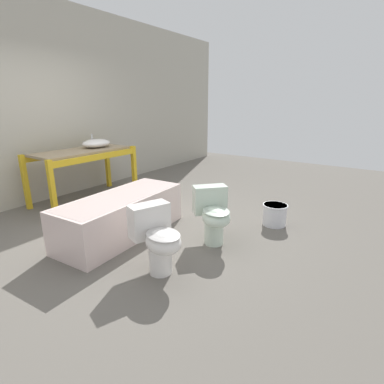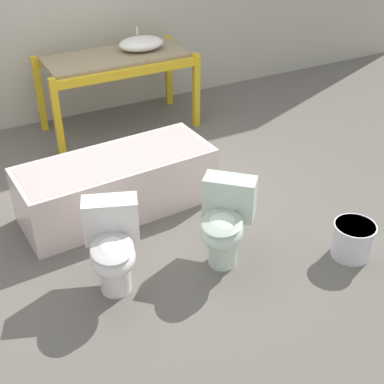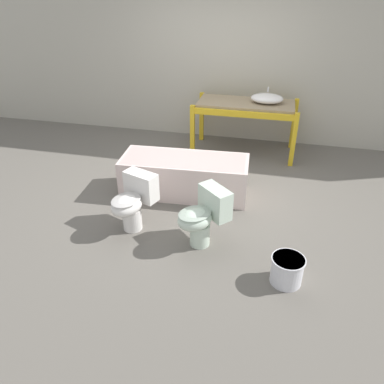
{
  "view_description": "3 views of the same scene",
  "coord_description": "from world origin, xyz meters",
  "px_view_note": "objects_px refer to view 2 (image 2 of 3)",
  "views": [
    {
      "loc": [
        -2.44,
        -2.95,
        1.62
      ],
      "look_at": [
        0.18,
        -1.15,
        0.66
      ],
      "focal_mm": 28.0,
      "sensor_mm": 36.0,
      "label": 1
    },
    {
      "loc": [
        -1.34,
        -4.07,
        2.74
      ],
      "look_at": [
        0.22,
        -1.1,
        0.58
      ],
      "focal_mm": 50.0,
      "sensor_mm": 36.0,
      "label": 2
    },
    {
      "loc": [
        1.05,
        -4.61,
        2.65
      ],
      "look_at": [
        0.26,
        -1.22,
        0.6
      ],
      "focal_mm": 35.0,
      "sensor_mm": 36.0,
      "label": 3
    }
  ],
  "objects_px": {
    "toilet_far": "(225,222)",
    "bucket_white": "(353,239)",
    "sink_basin": "(141,43)",
    "bathtub_main": "(117,181)",
    "toilet_near": "(113,246)"
  },
  "relations": [
    {
      "from": "toilet_far",
      "to": "bucket_white",
      "type": "distance_m",
      "value": 1.04
    },
    {
      "from": "sink_basin",
      "to": "bucket_white",
      "type": "height_order",
      "value": "sink_basin"
    },
    {
      "from": "sink_basin",
      "to": "toilet_far",
      "type": "height_order",
      "value": "sink_basin"
    },
    {
      "from": "sink_basin",
      "to": "toilet_far",
      "type": "relative_size",
      "value": 0.77
    },
    {
      "from": "bathtub_main",
      "to": "toilet_near",
      "type": "distance_m",
      "value": 1.0
    },
    {
      "from": "bucket_white",
      "to": "toilet_far",
      "type": "bearing_deg",
      "value": 155.46
    },
    {
      "from": "toilet_near",
      "to": "bucket_white",
      "type": "bearing_deg",
      "value": 3.3
    },
    {
      "from": "toilet_near",
      "to": "toilet_far",
      "type": "bearing_deg",
      "value": 12.38
    },
    {
      "from": "bathtub_main",
      "to": "bucket_white",
      "type": "height_order",
      "value": "bathtub_main"
    },
    {
      "from": "toilet_near",
      "to": "bathtub_main",
      "type": "bearing_deg",
      "value": 87.57
    },
    {
      "from": "sink_basin",
      "to": "toilet_near",
      "type": "distance_m",
      "value": 2.9
    },
    {
      "from": "toilet_near",
      "to": "bucket_white",
      "type": "xyz_separation_m",
      "value": [
        1.78,
        -0.54,
        -0.21
      ]
    },
    {
      "from": "toilet_far",
      "to": "bathtub_main",
      "type": "bearing_deg",
      "value": 156.86
    },
    {
      "from": "toilet_far",
      "to": "sink_basin",
      "type": "bearing_deg",
      "value": 122.32
    },
    {
      "from": "sink_basin",
      "to": "toilet_near",
      "type": "height_order",
      "value": "sink_basin"
    }
  ]
}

